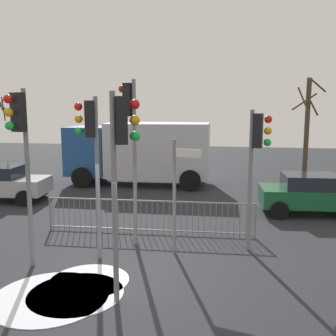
% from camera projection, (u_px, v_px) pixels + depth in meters
% --- Properties ---
extents(ground_plane, '(60.00, 60.00, 0.00)m').
position_uv_depth(ground_plane, '(120.00, 277.00, 9.15)').
color(ground_plane, '#26282D').
extents(traffic_light_mid_left, '(0.54, 0.39, 4.66)m').
position_uv_depth(traffic_light_mid_left, '(130.00, 125.00, 10.86)').
color(traffic_light_mid_left, slate).
rests_on(traffic_light_mid_left, ground).
extents(traffic_light_foreground_right, '(0.54, 0.39, 4.18)m').
position_uv_depth(traffic_light_foreground_right, '(90.00, 142.00, 9.78)').
color(traffic_light_foreground_right, slate).
rests_on(traffic_light_foreground_right, ground).
extents(traffic_light_rear_right, '(0.56, 0.35, 3.85)m').
position_uv_depth(traffic_light_rear_right, '(257.00, 149.00, 10.37)').
color(traffic_light_rear_right, slate).
rests_on(traffic_light_rear_right, ground).
extents(traffic_light_foreground_left, '(0.55, 0.37, 4.23)m').
position_uv_depth(traffic_light_foreground_left, '(121.00, 151.00, 7.49)').
color(traffic_light_foreground_left, slate).
rests_on(traffic_light_foreground_left, ground).
extents(traffic_light_rear_left, '(0.39, 0.53, 4.35)m').
position_uv_depth(traffic_light_rear_left, '(21.00, 139.00, 9.18)').
color(traffic_light_rear_left, slate).
rests_on(traffic_light_rear_left, ground).
extents(direction_sign_post, '(0.77, 0.23, 3.08)m').
position_uv_depth(direction_sign_post, '(176.00, 190.00, 10.40)').
color(direction_sign_post, slate).
rests_on(direction_sign_post, ground).
extents(pedestrian_guard_railing, '(6.50, 0.32, 1.07)m').
position_uv_depth(pedestrian_guard_railing, '(149.00, 217.00, 12.14)').
color(pedestrian_guard_railing, slate).
rests_on(pedestrian_guard_railing, ground).
extents(car_silver_far, '(3.93, 2.19, 1.47)m').
position_uv_depth(car_silver_far, '(1.00, 182.00, 16.41)').
color(car_silver_far, '#B2B5BA').
rests_on(car_silver_far, ground).
extents(car_green_trailing, '(3.91, 2.15, 1.47)m').
position_uv_depth(car_green_trailing, '(313.00, 193.00, 14.37)').
color(car_green_trailing, '#195933').
rests_on(car_green_trailing, ground).
extents(delivery_truck, '(7.11, 2.87, 3.10)m').
position_uv_depth(delivery_truck, '(140.00, 150.00, 19.59)').
color(delivery_truck, silver).
rests_on(delivery_truck, ground).
extents(bare_tree_right, '(1.74, 1.76, 5.49)m').
position_uv_depth(bare_tree_right, '(307.00, 124.00, 22.35)').
color(bare_tree_right, '#473828').
rests_on(bare_tree_right, ground).
extents(snow_patch_kerb, '(2.03, 2.03, 0.01)m').
position_uv_depth(snow_patch_kerb, '(76.00, 293.00, 8.33)').
color(snow_patch_kerb, silver).
rests_on(snow_patch_kerb, ground).
extents(snow_patch_island, '(1.82, 1.82, 0.01)m').
position_uv_depth(snow_patch_island, '(89.00, 281.00, 8.94)').
color(snow_patch_island, white).
rests_on(snow_patch_island, ground).
extents(snow_patch_verge, '(2.44, 2.44, 0.01)m').
position_uv_depth(snow_patch_verge, '(50.00, 297.00, 8.17)').
color(snow_patch_verge, silver).
rests_on(snow_patch_verge, ground).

